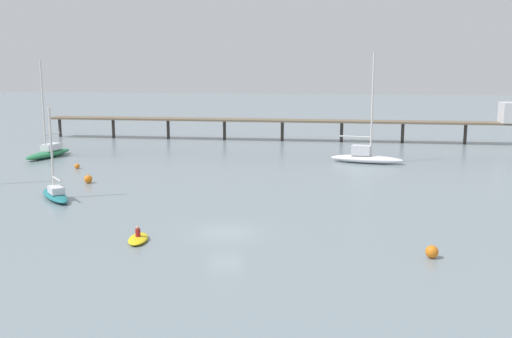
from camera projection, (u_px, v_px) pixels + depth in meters
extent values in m
plane|color=gray|center=(225.00, 233.00, 43.72)|extent=(400.00, 400.00, 0.00)
cube|color=brown|center=(282.00, 121.00, 94.77)|extent=(78.40, 4.25, 0.30)
cylinder|color=#38332D|center=(60.00, 128.00, 100.15)|extent=(0.50, 0.50, 3.14)
cylinder|color=#38332D|center=(113.00, 128.00, 98.88)|extent=(0.50, 0.50, 3.14)
cylinder|color=#38332D|center=(168.00, 129.00, 97.61)|extent=(0.50, 0.50, 3.14)
cylinder|color=#38332D|center=(224.00, 130.00, 96.34)|extent=(0.50, 0.50, 3.14)
cylinder|color=#38332D|center=(282.00, 131.00, 95.07)|extent=(0.50, 0.50, 3.14)
cylinder|color=#38332D|center=(342.00, 132.00, 93.80)|extent=(0.50, 0.50, 3.14)
cylinder|color=#38332D|center=(403.00, 133.00, 92.53)|extent=(0.50, 0.50, 3.14)
cylinder|color=#38332D|center=(465.00, 134.00, 91.26)|extent=(0.50, 0.50, 3.14)
ellipsoid|color=white|center=(367.00, 159.00, 74.11)|extent=(9.42, 4.06, 0.98)
cube|color=silver|center=(361.00, 150.00, 74.15)|extent=(2.59, 2.01, 1.25)
cylinder|color=silver|center=(372.00, 105.00, 72.74)|extent=(0.23, 0.23, 12.82)
cylinder|color=silver|center=(355.00, 137.00, 74.10)|extent=(3.97, 0.99, 0.18)
ellipsoid|color=#287F4C|center=(48.00, 154.00, 78.45)|extent=(3.72, 8.82, 0.90)
cube|color=silver|center=(51.00, 147.00, 78.94)|extent=(1.94, 3.01, 0.85)
cylinder|color=silver|center=(43.00, 106.00, 76.90)|extent=(0.22, 0.22, 12.00)
cylinder|color=silver|center=(52.00, 134.00, 78.99)|extent=(0.79, 2.99, 0.18)
ellipsoid|color=#1E727A|center=(55.00, 196.00, 54.43)|extent=(5.47, 6.14, 0.66)
cube|color=silver|center=(56.00, 190.00, 53.88)|extent=(2.10, 2.20, 0.63)
cylinder|color=silver|center=(52.00, 150.00, 53.95)|extent=(0.20, 0.20, 7.83)
cylinder|color=silver|center=(57.00, 179.00, 53.29)|extent=(1.82, 2.16, 0.16)
ellipsoid|color=yellow|center=(138.00, 239.00, 41.59)|extent=(1.78, 3.14, 0.35)
cylinder|color=maroon|center=(138.00, 233.00, 41.51)|extent=(0.41, 0.41, 0.55)
sphere|color=tan|center=(138.00, 227.00, 41.44)|extent=(0.24, 0.24, 0.24)
sphere|color=orange|center=(77.00, 166.00, 70.07)|extent=(0.62, 0.62, 0.62)
sphere|color=orange|center=(432.00, 252.00, 37.97)|extent=(0.84, 0.84, 0.84)
sphere|color=orange|center=(88.00, 179.00, 61.65)|extent=(0.86, 0.86, 0.86)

